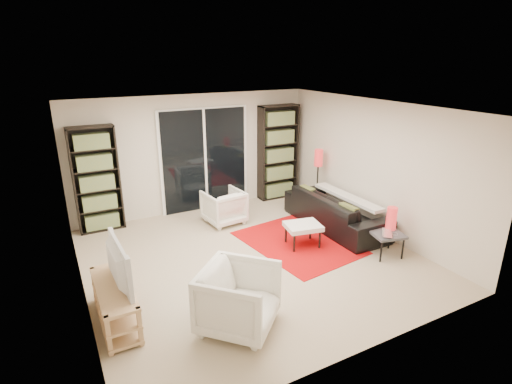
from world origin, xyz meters
TOP-DOWN VIEW (x-y plane):
  - floor at (0.00, 0.00)m, footprint 5.00×5.00m
  - wall_back at (0.00, 2.50)m, footprint 5.00×0.02m
  - wall_front at (0.00, -2.50)m, footprint 5.00×0.02m
  - wall_left at (-2.50, 0.00)m, footprint 0.02×5.00m
  - wall_right at (2.50, 0.00)m, footprint 0.02×5.00m
  - ceiling at (0.00, 0.00)m, footprint 5.00×5.00m
  - sliding_door at (0.20, 2.46)m, footprint 1.92×0.08m
  - bookshelf_left at (-1.95, 2.33)m, footprint 0.80×0.30m
  - bookshelf_right at (1.90, 2.33)m, footprint 0.90×0.30m
  - tv_stand at (-2.21, -0.67)m, footprint 0.39×1.23m
  - tv at (-2.19, -0.67)m, footprint 0.16×0.98m
  - rug at (0.97, 0.10)m, footprint 1.76×2.23m
  - sofa at (1.99, 0.36)m, footprint 0.88×2.25m
  - armchair_back at (0.20, 1.54)m, footprint 0.77×0.78m
  - armchair_front at (-0.93, -1.47)m, footprint 1.20×1.20m
  - ottoman at (0.99, -0.02)m, footprint 0.66×0.58m
  - side_table at (1.99, -0.94)m, footprint 0.59×0.59m
  - laptop at (1.98, -1.03)m, footprint 0.41×0.42m
  - table_lamp at (2.15, -0.86)m, footprint 0.17×0.17m
  - floor_lamp at (2.26, 1.32)m, footprint 0.19×0.19m

SIDE VIEW (x-z plane):
  - floor at x=0.00m, z-range 0.00..0.00m
  - rug at x=0.97m, z-range 0.00..0.01m
  - tv_stand at x=-2.21m, z-range 0.01..0.51m
  - armchair_back at x=0.20m, z-range 0.00..0.65m
  - sofa at x=1.99m, z-range 0.00..0.66m
  - ottoman at x=0.99m, z-range 0.15..0.55m
  - side_table at x=1.99m, z-range 0.16..0.56m
  - armchair_front at x=-0.93m, z-range 0.00..0.79m
  - laptop at x=1.98m, z-range 0.40..0.43m
  - table_lamp at x=2.15m, z-range 0.40..0.78m
  - tv at x=-2.19m, z-range 0.50..1.06m
  - floor_lamp at x=2.26m, z-range 0.33..1.61m
  - bookshelf_left at x=-1.95m, z-range 0.00..1.95m
  - sliding_door at x=0.20m, z-range -0.03..2.13m
  - bookshelf_right at x=1.90m, z-range 0.00..2.10m
  - wall_back at x=0.00m, z-range 0.00..2.40m
  - wall_front at x=0.00m, z-range 0.00..2.40m
  - wall_left at x=-2.50m, z-range 0.00..2.40m
  - wall_right at x=2.50m, z-range 0.00..2.40m
  - ceiling at x=0.00m, z-range 2.39..2.41m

